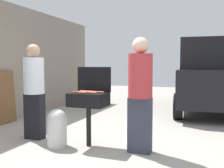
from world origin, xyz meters
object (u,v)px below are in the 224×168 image
object	(u,v)px
person_left	(34,88)
person_right	(140,91)
hot_dog_5	(92,92)
hot_dog_2	(83,92)
hot_dog_7	(87,92)
bbq_grill	(89,101)
hot_dog_4	(82,93)
hot_dog_0	(94,92)
hot_dog_9	(90,91)
hot_dog_6	(92,93)
hot_dog_10	(76,92)
hot_dog_8	(100,92)
leaning_board	(0,98)
parked_minivan	(213,76)
hot_dog_3	(83,91)
hot_dog_1	(87,92)
propane_tank	(57,127)

from	to	relation	value
person_left	person_right	world-z (taller)	person_right
hot_dog_5	person_left	size ratio (longest dim) A/B	0.08
hot_dog_2	hot_dog_7	world-z (taller)	same
hot_dog_7	person_right	xyz separation A→B (m)	(0.91, -0.03, 0.05)
bbq_grill	hot_dog_4	size ratio (longest dim) A/B	6.80
hot_dog_2	hot_dog_0	bearing A→B (deg)	-3.10
hot_dog_9	person_right	xyz separation A→B (m)	(0.90, -0.11, 0.05)
hot_dog_7	bbq_grill	bearing A→B (deg)	-30.42
hot_dog_6	hot_dog_10	distance (m)	0.31
hot_dog_0	person_right	world-z (taller)	person_right
hot_dog_4	hot_dog_8	size ratio (longest dim) A/B	1.00
person_right	hot_dog_2	bearing A→B (deg)	17.01
hot_dog_4	hot_dog_8	xyz separation A→B (m)	(0.23, 0.20, 0.00)
hot_dog_4	leaning_board	world-z (taller)	leaning_board
hot_dog_5	parked_minivan	xyz separation A→B (m)	(1.90, 4.18, 0.13)
hot_dog_2	leaning_board	xyz separation A→B (m)	(-2.41, 0.70, -0.29)
hot_dog_7	hot_dog_3	bearing A→B (deg)	139.59
hot_dog_2	hot_dog_8	size ratio (longest dim) A/B	1.00
hot_dog_1	hot_dog_4	distance (m)	0.10
hot_dog_9	person_left	xyz separation A→B (m)	(-1.08, -0.06, 0.03)
hot_dog_10	hot_dog_0	bearing A→B (deg)	9.45
hot_dog_2	hot_dog_5	size ratio (longest dim) A/B	1.00
hot_dog_5	hot_dog_9	world-z (taller)	same
hot_dog_4	bbq_grill	bearing A→B (deg)	68.86
hot_dog_9	hot_dog_2	bearing A→B (deg)	-118.10
hot_dog_1	hot_dog_8	size ratio (longest dim) A/B	1.00
hot_dog_8	leaning_board	bearing A→B (deg)	166.77
propane_tank	hot_dog_2	bearing A→B (deg)	27.60
hot_dog_5	hot_dog_8	xyz separation A→B (m)	(0.14, 0.00, 0.00)
hot_dog_7	person_left	world-z (taller)	person_left
hot_dog_10	person_left	xyz separation A→B (m)	(-0.92, 0.13, 0.03)
hot_dog_6	parked_minivan	world-z (taller)	parked_minivan
hot_dog_1	person_right	xyz separation A→B (m)	(0.86, 0.06, 0.05)
hot_dog_4	person_left	xyz separation A→B (m)	(-1.06, 0.20, 0.03)
hot_dog_1	hot_dog_4	bearing A→B (deg)	-126.57
propane_tank	person_left	size ratio (longest dim) A/B	0.36
person_left	hot_dog_1	bearing A→B (deg)	0.40
hot_dog_1	hot_dog_8	distance (m)	0.22
hot_dog_1	person_right	distance (m)	0.86
hot_dog_5	hot_dog_9	distance (m)	0.09
person_right	hot_dog_3	bearing A→B (deg)	10.01
propane_tank	bbq_grill	bearing A→B (deg)	23.37
hot_dog_9	leaning_board	world-z (taller)	leaning_board
hot_dog_1	hot_dog_10	xyz separation A→B (m)	(-0.20, -0.01, 0.00)
hot_dog_2	hot_dog_3	world-z (taller)	same
hot_dog_9	hot_dog_10	world-z (taller)	same
hot_dog_3	parked_minivan	size ratio (longest dim) A/B	0.03
hot_dog_2	propane_tank	bearing A→B (deg)	-152.40
hot_dog_5	hot_dog_8	distance (m)	0.14
hot_dog_6	propane_tank	xyz separation A→B (m)	(-0.59, -0.11, -0.58)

